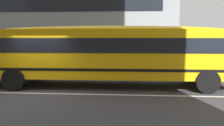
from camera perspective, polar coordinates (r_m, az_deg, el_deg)
The scene contains 4 objects.
ground_plane at distance 10.50m, azimuth -18.26°, elevation -7.22°, with size 400.00×400.00×0.00m, color #38383D.
sidewalk_far at distance 18.42m, azimuth -8.27°, elevation -1.12°, with size 120.00×3.00×0.01m, color gray.
lane_centreline at distance 10.50m, azimuth -18.26°, elevation -7.21°, with size 110.00×0.16×0.01m, color silver.
school_bus at distance 11.29m, azimuth -1.78°, elevation 3.14°, with size 13.33×3.16×2.98m.
Camera 1 is at (3.96, -9.41, 2.44)m, focal length 36.57 mm.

